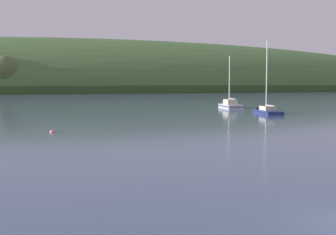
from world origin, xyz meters
name	(u,v)px	position (x,y,z in m)	size (l,w,h in m)	color
far_shoreline_hill	(82,90)	(29.49, 218.32, 0.13)	(586.24, 148.92, 53.19)	#314A21
sailboat_near_mooring	(266,112)	(26.24, 45.93, 0.17)	(3.82, 7.39, 12.00)	navy
sailboat_midwater_white	(229,106)	(27.76, 60.00, 0.31)	(3.92, 7.56, 10.51)	#ADB2BC
mooring_buoy_off_fishing_boat	(53,132)	(-6.52, 32.07, 0.00)	(0.54, 0.54, 0.62)	#E06675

